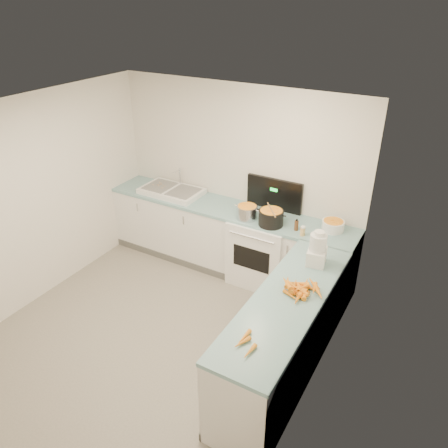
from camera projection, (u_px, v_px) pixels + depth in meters
The scene contains 19 objects.
floor at pixel (153, 339), 4.94m from camera, with size 3.50×4.00×0.00m, color gray, non-canonical shape.
ceiling at pixel (130, 120), 3.75m from camera, with size 3.50×4.00×0.00m, color silver, non-canonical shape.
wall_back at pixel (238, 178), 5.87m from camera, with size 3.50×2.50×0.00m, color silver, non-canonical shape.
wall_left at pixel (26, 206), 5.11m from camera, with size 4.00×2.50×0.00m, color silver, non-canonical shape.
wall_right at pixel (310, 300), 3.57m from camera, with size 4.00×2.50×0.00m, color silver, non-canonical shape.
counter_back at pixel (227, 238), 6.01m from camera, with size 3.50×0.62×0.94m.
counter_right at pixel (284, 336), 4.31m from camera, with size 0.62×2.20×0.94m.
stove at pixel (262, 249), 5.76m from camera, with size 0.76×0.65×1.36m.
sink at pixel (172, 191), 6.16m from camera, with size 0.86×0.52×0.31m.
steel_pot at pixel (247, 213), 5.47m from camera, with size 0.26×0.26×0.19m, color silver.
black_pot at pixel (271, 218), 5.32m from camera, with size 0.30×0.30×0.22m, color black.
wooden_spoon at pixel (271, 210), 5.26m from camera, with size 0.02×0.02×0.39m, color #AD7A47.
mixing_bowl at pixel (333, 226), 5.21m from camera, with size 0.27×0.27×0.12m, color white.
extract_bottle at pixel (296, 226), 5.21m from camera, with size 0.05×0.05×0.12m, color #593319.
spice_jar at pixel (303, 232), 5.11m from camera, with size 0.06×0.06×0.10m, color #E5B266.
food_processor at pixel (317, 250), 4.53m from camera, with size 0.22×0.26×0.39m.
carrot_pile at pixel (301, 289), 4.16m from camera, with size 0.46×0.44×0.10m.
peeled_carrots at pixel (245, 343), 3.54m from camera, with size 0.17×0.30×0.04m.
peelings at pixel (159, 185), 6.26m from camera, with size 0.22×0.18×0.01m.
Camera 1 is at (2.56, -2.82, 3.50)m, focal length 35.00 mm.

